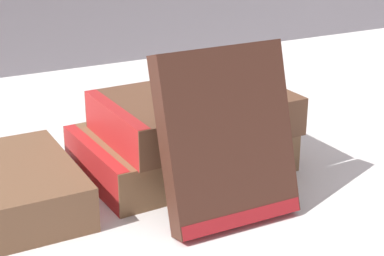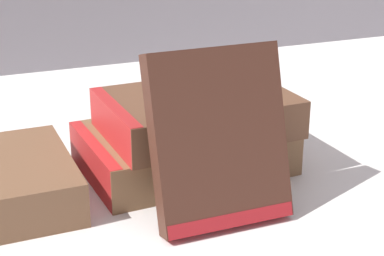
% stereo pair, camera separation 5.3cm
% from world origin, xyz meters
% --- Properties ---
extents(ground_plane, '(3.00, 3.00, 0.00)m').
position_xyz_m(ground_plane, '(0.00, 0.00, 0.00)').
color(ground_plane, silver).
extents(book_flat_bottom, '(0.21, 0.15, 0.04)m').
position_xyz_m(book_flat_bottom, '(-0.02, 0.04, 0.02)').
color(book_flat_bottom, brown).
rests_on(book_flat_bottom, ground_plane).
extents(book_flat_top, '(0.19, 0.14, 0.04)m').
position_xyz_m(book_flat_top, '(-0.01, 0.03, 0.06)').
color(book_flat_top, brown).
rests_on(book_flat_top, book_flat_bottom).
extents(book_leaning_front, '(0.12, 0.06, 0.15)m').
position_xyz_m(book_leaning_front, '(-0.03, -0.07, 0.07)').
color(book_leaning_front, '#422319').
rests_on(book_leaning_front, ground_plane).
extents(pocket_watch, '(0.05, 0.05, 0.01)m').
position_xyz_m(pocket_watch, '(0.03, 0.03, 0.08)').
color(pocket_watch, white).
rests_on(pocket_watch, book_flat_top).
extents(reading_glasses, '(0.10, 0.06, 0.00)m').
position_xyz_m(reading_glasses, '(-0.06, 0.17, 0.00)').
color(reading_glasses, '#4C3828').
rests_on(reading_glasses, ground_plane).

